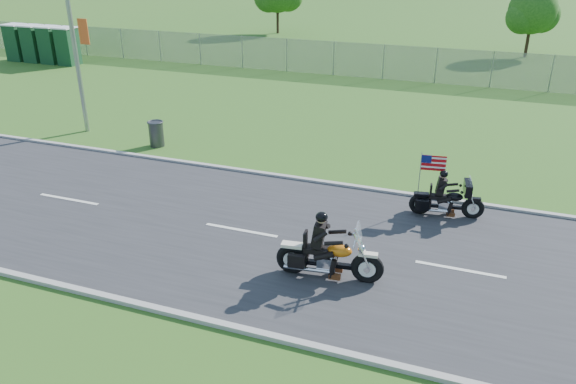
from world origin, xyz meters
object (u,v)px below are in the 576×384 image
(porta_toilet_b, at_px, (50,46))
(motorcycle_lead, at_px, (328,258))
(porta_toilet_d, at_px, (17,43))
(porta_toilet_c, at_px, (33,44))
(porta_toilet_a, at_px, (68,47))
(motorcycle_follow, at_px, (447,201))
(trash_can, at_px, (156,134))

(porta_toilet_b, relative_size, motorcycle_lead, 0.87)
(porta_toilet_d, bearing_deg, porta_toilet_c, 0.00)
(porta_toilet_a, height_order, motorcycle_follow, porta_toilet_a)
(motorcycle_lead, bearing_deg, porta_toilet_d, 139.13)
(trash_can, bearing_deg, motorcycle_lead, -36.88)
(porta_toilet_d, bearing_deg, motorcycle_follow, -25.43)
(porta_toilet_c, height_order, trash_can, porta_toilet_c)
(porta_toilet_b, relative_size, porta_toilet_c, 1.00)
(porta_toilet_b, xyz_separation_m, motorcycle_follow, (26.73, -14.04, -0.64))
(porta_toilet_b, distance_m, motorcycle_follow, 30.20)
(porta_toilet_c, distance_m, motorcycle_lead, 31.68)
(porta_toilet_a, relative_size, motorcycle_lead, 0.87)
(motorcycle_follow, bearing_deg, porta_toilet_d, 145.88)
(porta_toilet_a, xyz_separation_m, porta_toilet_c, (-2.80, 0.00, 0.00))
(motorcycle_follow, bearing_deg, porta_toilet_b, 143.60)
(porta_toilet_a, distance_m, porta_toilet_c, 2.80)
(porta_toilet_a, bearing_deg, motorcycle_lead, -38.76)
(porta_toilet_c, xyz_separation_m, motorcycle_follow, (28.13, -14.04, -0.64))
(motorcycle_follow, distance_m, trash_can, 11.71)
(motorcycle_lead, distance_m, motorcycle_follow, 4.99)
(trash_can, bearing_deg, porta_toilet_c, 145.13)
(porta_toilet_d, relative_size, trash_can, 2.32)
(porta_toilet_c, relative_size, motorcycle_follow, 1.05)
(motorcycle_follow, relative_size, trash_can, 2.20)
(porta_toilet_b, bearing_deg, porta_toilet_a, 0.00)
(porta_toilet_d, height_order, trash_can, porta_toilet_d)
(motorcycle_follow, bearing_deg, trash_can, 159.36)
(porta_toilet_b, xyz_separation_m, trash_can, (15.27, -11.61, -0.65))
(porta_toilet_c, distance_m, trash_can, 20.33)
(porta_toilet_c, distance_m, porta_toilet_d, 1.40)
(motorcycle_follow, xyz_separation_m, trash_can, (-11.46, 2.43, -0.01))
(porta_toilet_b, relative_size, porta_toilet_d, 1.00)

